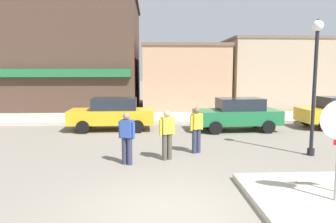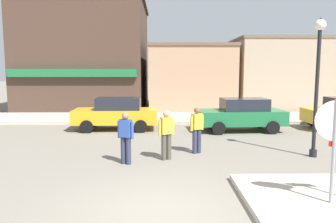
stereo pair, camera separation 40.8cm
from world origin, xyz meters
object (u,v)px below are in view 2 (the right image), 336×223
at_px(stop_sign, 334,138).
at_px(pedestrian_crossing_far, 197,129).
at_px(parked_car_nearest, 117,113).
at_px(pedestrian_kerb_side, 166,133).
at_px(pedestrian_crossing_near, 126,136).
at_px(lamp_post, 318,68).
at_px(parked_car_second, 242,114).

distance_m(stop_sign, pedestrian_crossing_far, 5.27).
xyz_separation_m(parked_car_nearest, pedestrian_kerb_side, (2.36, -5.44, 0.06)).
bearing_deg(pedestrian_crossing_near, stop_sign, -36.41).
bearing_deg(pedestrian_kerb_side, stop_sign, -49.02).
bearing_deg(stop_sign, parked_car_nearest, 121.59).
bearing_deg(pedestrian_crossing_far, pedestrian_crossing_near, -150.79).
distance_m(parked_car_nearest, pedestrian_kerb_side, 5.93).
xyz_separation_m(stop_sign, lamp_post, (1.55, 4.16, 1.44)).
bearing_deg(lamp_post, parked_car_second, 105.52).
distance_m(lamp_post, parked_car_nearest, 9.16).
distance_m(parked_car_nearest, pedestrian_crossing_near, 6.01).
distance_m(lamp_post, pedestrian_crossing_far, 4.41).
bearing_deg(pedestrian_kerb_side, parked_car_nearest, 113.47).
bearing_deg(stop_sign, parked_car_second, 88.35).
bearing_deg(pedestrian_crossing_far, lamp_post, -7.86).
height_order(pedestrian_crossing_near, pedestrian_crossing_far, same).
relative_size(parked_car_second, pedestrian_crossing_far, 2.54).
xyz_separation_m(lamp_post, parked_car_second, (-1.30, 4.68, -2.15)).
bearing_deg(lamp_post, stop_sign, -110.46).
distance_m(lamp_post, parked_car_second, 5.31).
bearing_deg(pedestrian_crossing_near, pedestrian_crossing_far, 29.21).
xyz_separation_m(parked_car_nearest, pedestrian_crossing_far, (3.43, -4.61, 0.06)).
distance_m(parked_car_nearest, pedestrian_crossing_far, 5.74).
relative_size(stop_sign, lamp_post, 0.51).
bearing_deg(parked_car_nearest, stop_sign, -58.41).
height_order(stop_sign, pedestrian_kerb_side, stop_sign).
height_order(stop_sign, parked_car_nearest, stop_sign).
height_order(parked_car_nearest, pedestrian_crossing_far, pedestrian_crossing_far).
height_order(parked_car_second, pedestrian_kerb_side, pedestrian_kerb_side).
bearing_deg(parked_car_second, pedestrian_crossing_near, -131.79).
xyz_separation_m(stop_sign, pedestrian_crossing_near, (-4.61, 3.40, -0.65)).
bearing_deg(stop_sign, pedestrian_crossing_near, 143.59).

